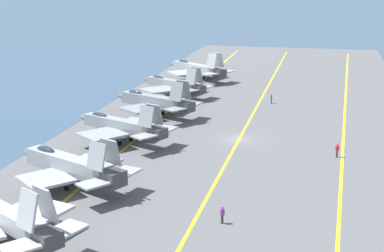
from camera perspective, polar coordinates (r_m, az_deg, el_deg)
The scene contains 14 objects.
ground_plane at distance 81.76m, azimuth 4.58°, elevation -1.55°, with size 2000.00×2000.00×0.00m, color #334C66.
carrier_deck at distance 81.70m, azimuth 4.59°, elevation -1.42°, with size 199.13×50.84×0.40m, color #565659.
deck_stripe_foul_line at distance 80.92m, azimuth 14.43°, elevation -1.87°, with size 179.22×0.36×0.01m, color yellow.
deck_stripe_centerline at distance 81.65m, azimuth 4.59°, elevation -1.28°, with size 179.22×0.36×0.01m, color yellow.
deck_stripe_edge_line at distance 84.71m, azimuth -4.80°, elevation -0.68°, with size 179.22×0.36×0.01m, color yellow.
parked_jet_nearest at distance 53.03m, azimuth -17.80°, elevation -8.31°, with size 12.46×15.55×6.38m.
parked_jet_second at distance 64.90m, azimuth -11.81°, elevation -3.74°, with size 12.35×16.01×6.10m.
parked_jet_third at distance 79.85m, azimuth -6.92°, elevation 0.06°, with size 12.97×15.81×5.93m.
parked_jet_fourth at distance 93.68m, azimuth -3.73°, elevation 2.42°, with size 12.27×15.76×6.32m.
parked_jet_fifth at distance 108.76m, azimuth -1.82°, elevation 4.06°, with size 13.37×15.34×5.92m.
parked_jet_sixth at distance 125.08m, azimuth 0.42°, elevation 5.61°, with size 14.00×16.30×6.31m.
crew_purple_vest at distance 54.96m, azimuth 2.95°, elevation -8.53°, with size 0.45×0.46×1.69m.
crew_green_vest at distance 103.64m, azimuth 7.71°, elevation 2.71°, with size 0.39×0.27×1.78m.
crew_red_vest at distance 75.56m, azimuth 13.90°, elevation -2.25°, with size 0.44×0.46×1.81m.
Camera 1 is at (-77.56, -11.22, 23.29)m, focal length 55.00 mm.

